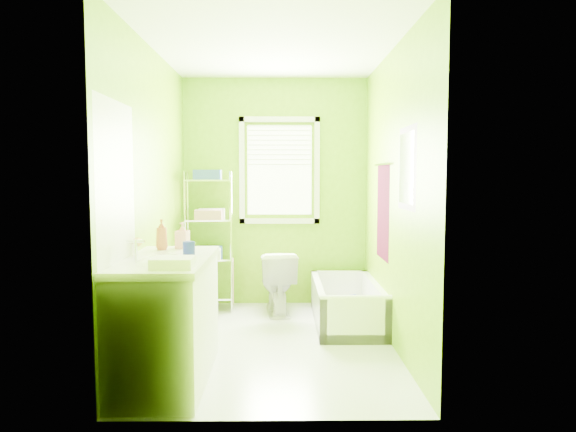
{
  "coord_description": "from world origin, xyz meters",
  "views": [
    {
      "loc": [
        0.08,
        -4.47,
        1.5
      ],
      "look_at": [
        0.13,
        0.25,
        1.12
      ],
      "focal_mm": 32.0,
      "sensor_mm": 36.0,
      "label": 1
    }
  ],
  "objects_px": {
    "toilet": "(277,282)",
    "wire_shelf_unit": "(210,225)",
    "vanity": "(167,316)",
    "bathtub": "(347,310)"
  },
  "relations": [
    {
      "from": "vanity",
      "to": "wire_shelf_unit",
      "type": "distance_m",
      "value": 2.04
    },
    {
      "from": "vanity",
      "to": "wire_shelf_unit",
      "type": "relative_size",
      "value": 0.78
    },
    {
      "from": "bathtub",
      "to": "wire_shelf_unit",
      "type": "relative_size",
      "value": 0.88
    },
    {
      "from": "toilet",
      "to": "wire_shelf_unit",
      "type": "bearing_deg",
      "value": -18.02
    },
    {
      "from": "toilet",
      "to": "vanity",
      "type": "xyz_separation_m",
      "value": [
        -0.78,
        -1.84,
        0.14
      ]
    },
    {
      "from": "toilet",
      "to": "wire_shelf_unit",
      "type": "xyz_separation_m",
      "value": [
        -0.74,
        0.15,
        0.6
      ]
    },
    {
      "from": "vanity",
      "to": "wire_shelf_unit",
      "type": "bearing_deg",
      "value": 88.84
    },
    {
      "from": "vanity",
      "to": "wire_shelf_unit",
      "type": "xyz_separation_m",
      "value": [
        0.04,
        1.99,
        0.47
      ]
    },
    {
      "from": "bathtub",
      "to": "vanity",
      "type": "height_order",
      "value": "vanity"
    },
    {
      "from": "toilet",
      "to": "vanity",
      "type": "height_order",
      "value": "vanity"
    }
  ]
}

